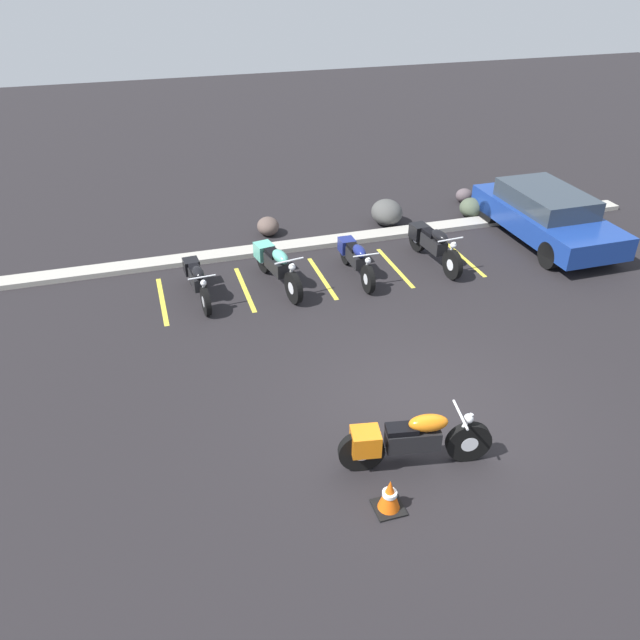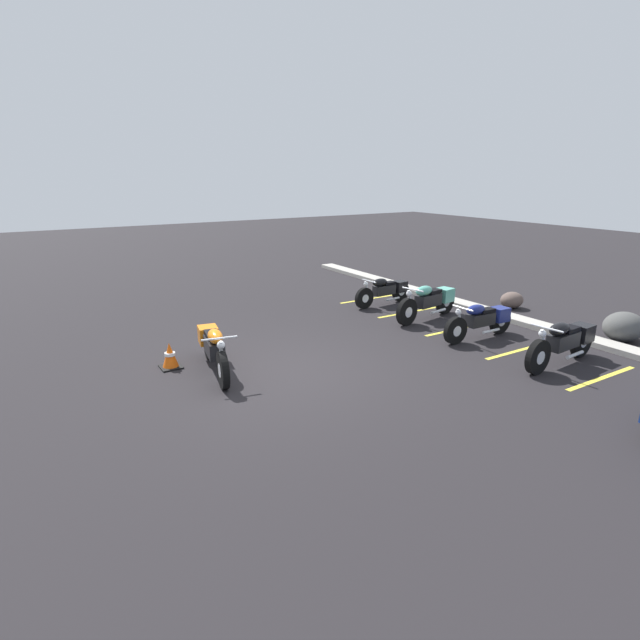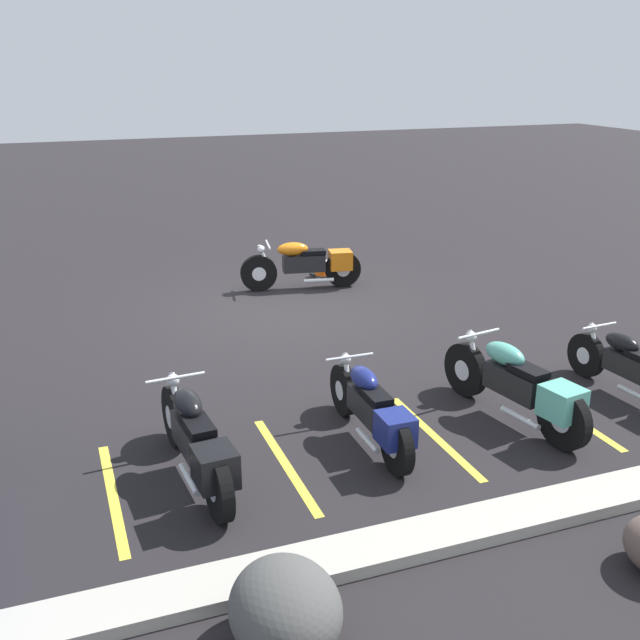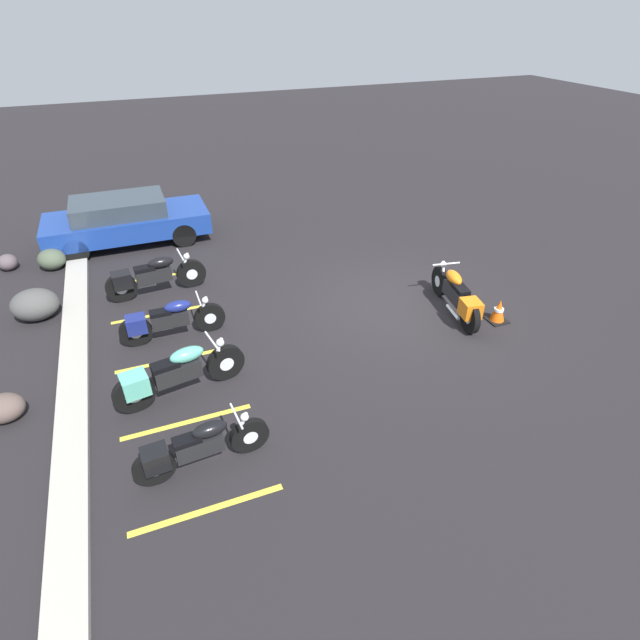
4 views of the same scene
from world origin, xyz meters
TOP-DOWN VIEW (x-y plane):
  - ground at (0.00, 0.00)m, footprint 60.00×60.00m
  - motorcycle_orange_featured at (-0.84, -1.06)m, footprint 2.23×0.77m
  - parked_bike_0 at (-3.05, 4.88)m, footprint 0.56×2.00m
  - parked_bike_1 at (-1.32, 4.95)m, footprint 0.78×2.29m
  - parked_bike_2 at (0.50, 4.84)m, footprint 0.58×2.08m
  - parked_bike_3 at (2.46, 4.95)m, footprint 0.64×2.27m
  - car_blue at (5.72, 5.27)m, footprint 1.80×4.30m
  - concrete_curb at (0.00, 6.64)m, footprint 18.00×0.50m
  - landscape_rock_0 at (5.10, 8.24)m, footprint 0.56×0.54m
  - landscape_rock_1 at (-0.87, 7.64)m, footprint 0.63×0.72m
  - landscape_rock_2 at (4.74, 7.19)m, footprint 0.92×0.92m
  - landscape_rock_3 at (2.32, 7.38)m, footprint 0.85×0.99m
  - traffic_cone at (-1.40, -1.75)m, footprint 0.40×0.40m
  - stall_line_0 at (-3.82, 4.90)m, footprint 0.10×2.10m
  - stall_line_1 at (-2.04, 4.90)m, footprint 0.10×2.10m
  - stall_line_2 at (-0.26, 4.90)m, footprint 0.10×2.10m
  - stall_line_3 at (1.52, 4.90)m, footprint 0.10×2.10m
  - stall_line_4 at (3.30, 4.90)m, footprint 0.10×2.10m

SIDE VIEW (x-z plane):
  - ground at x=0.00m, z-range 0.00..0.00m
  - stall_line_0 at x=-3.82m, z-range 0.00..0.00m
  - stall_line_1 at x=-2.04m, z-range 0.00..0.00m
  - stall_line_2 at x=-0.26m, z-range 0.00..0.00m
  - stall_line_3 at x=1.52m, z-range 0.00..0.00m
  - stall_line_4 at x=3.30m, z-range 0.00..0.00m
  - concrete_curb at x=0.00m, z-range 0.00..0.12m
  - landscape_rock_0 at x=5.10m, z-range 0.00..0.40m
  - landscape_rock_1 at x=-0.87m, z-range 0.00..0.46m
  - traffic_cone at x=-1.40m, z-range -0.02..0.49m
  - landscape_rock_2 at x=4.74m, z-range 0.00..0.52m
  - landscape_rock_3 at x=2.32m, z-range 0.00..0.67m
  - parked_bike_0 at x=-3.05m, z-range 0.02..0.81m
  - parked_bike_2 at x=0.50m, z-range 0.03..0.85m
  - motorcycle_orange_featured at x=-0.84m, z-range 0.03..0.91m
  - parked_bike_3 at x=2.46m, z-range 0.03..0.92m
  - parked_bike_1 at x=-1.32m, z-range 0.03..0.93m
  - car_blue at x=5.72m, z-range 0.04..1.32m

